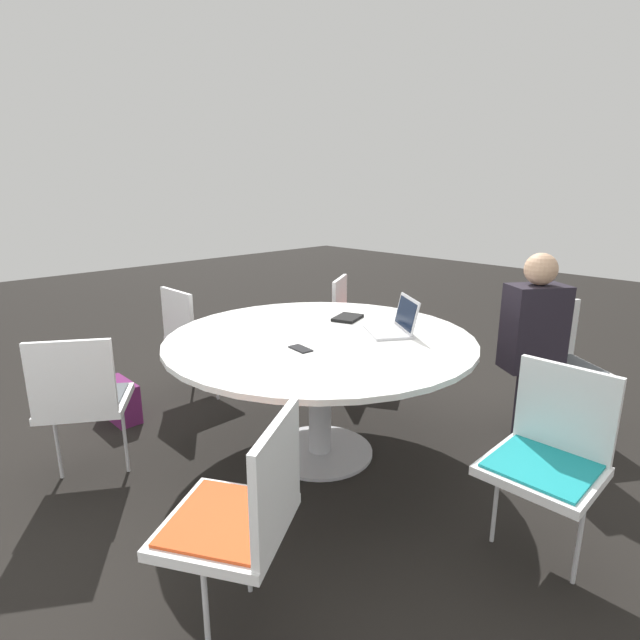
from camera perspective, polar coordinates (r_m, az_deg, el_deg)
name	(u,v)px	position (r m, az deg, el deg)	size (l,w,h in m)	color
ground_plane	(320,452)	(3.23, 0.00, -14.89)	(16.00, 16.00, 0.00)	black
conference_table	(320,354)	(2.96, 0.00, -3.91)	(1.80, 1.80, 0.76)	#B7B7BC
chair_0	(557,355)	(3.69, 25.49, -3.64)	(0.59, 0.60, 0.87)	white
chair_1	(354,319)	(4.24, 3.92, 0.13)	(0.58, 0.59, 0.87)	white
chair_2	(194,332)	(3.97, -14.21, -1.34)	(0.44, 0.42, 0.87)	white
chair_3	(82,395)	(3.00, -25.59, -7.76)	(0.59, 0.60, 0.87)	white
chair_4	(243,510)	(1.87, -8.77, -20.64)	(0.59, 0.59, 0.87)	white
chair_5	(550,450)	(2.41, 24.77, -13.31)	(0.45, 0.43, 0.87)	white
person_0	(535,333)	(3.44, 23.37, -1.35)	(0.38, 0.42, 1.22)	#231E28
laptop	(396,324)	(3.02, 8.63, -0.48)	(0.40, 0.38, 0.21)	silver
spiral_notebook	(348,318)	(3.30, 3.17, 0.26)	(0.21, 0.25, 0.02)	black
cell_phone	(301,349)	(2.70, -2.23, -3.30)	(0.15, 0.09, 0.01)	black
handbag	(120,400)	(3.86, -21.92, -8.53)	(0.36, 0.16, 0.28)	#661E56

